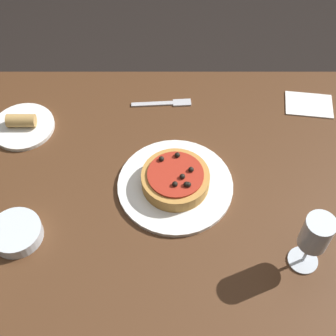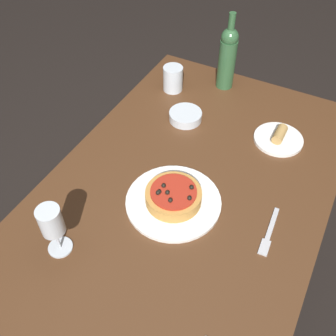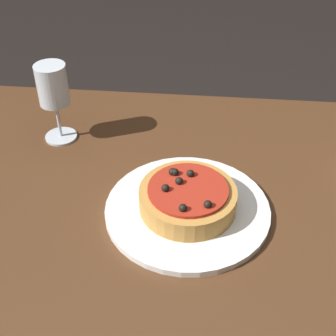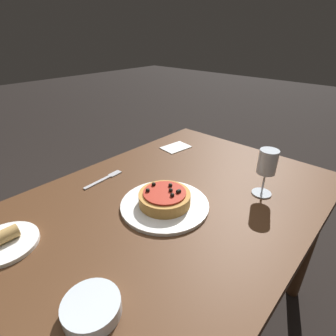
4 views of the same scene
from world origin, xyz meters
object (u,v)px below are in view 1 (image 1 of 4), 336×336
(pizza, at_px, (175,179))
(side_plate, at_px, (22,126))
(dining_table, at_px, (156,201))
(side_bowl, at_px, (15,233))
(wine_glass, at_px, (315,235))
(dinner_plate, at_px, (174,185))
(fork, at_px, (164,103))

(pizza, height_order, side_plate, pizza)
(pizza, bearing_deg, dining_table, 169.39)
(side_plate, bearing_deg, side_bowl, -81.69)
(side_bowl, relative_size, side_plate, 0.70)
(dining_table, distance_m, wine_glass, 0.45)
(dining_table, height_order, pizza, pizza)
(dining_table, height_order, dinner_plate, dinner_plate)
(side_bowl, bearing_deg, dining_table, 24.96)
(pizza, distance_m, wine_glass, 0.37)
(fork, xyz_separation_m, side_plate, (-0.40, -0.09, 0.01))
(pizza, xyz_separation_m, side_bowl, (-0.38, -0.14, -0.02))
(side_bowl, height_order, fork, side_bowl)
(fork, bearing_deg, side_bowl, -132.09)
(pizza, xyz_separation_m, wine_glass, (0.29, -0.21, 0.09))
(dinner_plate, height_order, side_bowl, side_bowl)
(side_bowl, bearing_deg, side_plate, 98.31)
(dinner_plate, bearing_deg, side_bowl, -159.12)
(dining_table, bearing_deg, dinner_plate, -10.62)
(wine_glass, xyz_separation_m, fork, (-0.32, 0.50, -0.12))
(wine_glass, distance_m, fork, 0.61)
(wine_glass, bearing_deg, side_bowl, 174.54)
(fork, distance_m, side_plate, 0.41)
(dinner_plate, xyz_separation_m, wine_glass, (0.29, -0.21, 0.11))
(pizza, relative_size, side_bowl, 1.40)
(dinner_plate, bearing_deg, fork, 95.00)
(wine_glass, relative_size, fork, 0.97)
(dining_table, bearing_deg, pizza, -10.61)
(side_bowl, xyz_separation_m, side_plate, (-0.05, 0.34, -0.01))
(fork, bearing_deg, dining_table, -98.04)
(side_bowl, bearing_deg, wine_glass, -5.46)
(dining_table, relative_size, dinner_plate, 4.77)
(pizza, height_order, fork, pizza)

